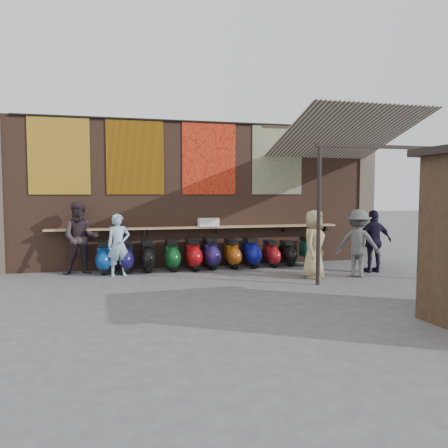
{
  "coord_description": "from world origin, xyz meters",
  "views": [
    {
      "loc": [
        -2.23,
        -9.38,
        2.03
      ],
      "look_at": [
        0.4,
        1.2,
        1.26
      ],
      "focal_mm": 35.0,
      "sensor_mm": 36.0,
      "label": 1
    }
  ],
  "objects_px": {
    "scooter_stool_0": "(104,257)",
    "scooter_stool_3": "(172,255)",
    "scooter_stool_1": "(126,257)",
    "scooter_stool_7": "(251,252)",
    "scooter_stool_6": "(232,254)",
    "diner_left": "(119,245)",
    "scooter_stool_9": "(287,253)",
    "scooter_stool_4": "(193,254)",
    "scooter_stool_2": "(147,256)",
    "shelf_box": "(208,222)",
    "shopper_grey": "(358,243)",
    "scooter_stool_5": "(211,253)",
    "shopper_tan": "(314,244)",
    "scooter_stool_8": "(271,254)",
    "shopper_navy": "(374,241)",
    "scooter_stool_10": "(309,251)",
    "diner_right": "(81,238)"
  },
  "relations": [
    {
      "from": "scooter_stool_0",
      "to": "scooter_stool_3",
      "type": "height_order",
      "value": "scooter_stool_0"
    },
    {
      "from": "scooter_stool_1",
      "to": "scooter_stool_7",
      "type": "distance_m",
      "value": 3.36
    },
    {
      "from": "scooter_stool_6",
      "to": "diner_left",
      "type": "xyz_separation_m",
      "value": [
        -3.01,
        -0.47,
        0.38
      ]
    },
    {
      "from": "scooter_stool_1",
      "to": "scooter_stool_9",
      "type": "xyz_separation_m",
      "value": [
        4.45,
        -0.01,
        -0.06
      ]
    },
    {
      "from": "scooter_stool_4",
      "to": "scooter_stool_6",
      "type": "xyz_separation_m",
      "value": [
        1.09,
        0.03,
        -0.03
      ]
    },
    {
      "from": "scooter_stool_2",
      "to": "scooter_stool_9",
      "type": "xyz_separation_m",
      "value": [
        3.9,
        -0.01,
        -0.05
      ]
    },
    {
      "from": "scooter_stool_6",
      "to": "shelf_box",
      "type": "bearing_deg",
      "value": 154.96
    },
    {
      "from": "scooter_stool_1",
      "to": "shopper_grey",
      "type": "distance_m",
      "value": 5.83
    },
    {
      "from": "scooter_stool_0",
      "to": "scooter_stool_4",
      "type": "xyz_separation_m",
      "value": [
        2.28,
        -0.02,
        0.01
      ]
    },
    {
      "from": "scooter_stool_9",
      "to": "scooter_stool_0",
      "type": "bearing_deg",
      "value": -179.8
    },
    {
      "from": "shelf_box",
      "to": "scooter_stool_2",
      "type": "distance_m",
      "value": 1.9
    },
    {
      "from": "scooter_stool_4",
      "to": "diner_left",
      "type": "bearing_deg",
      "value": -167.29
    },
    {
      "from": "diner_left",
      "to": "shopper_grey",
      "type": "xyz_separation_m",
      "value": [
        5.64,
        -1.52,
        0.06
      ]
    },
    {
      "from": "scooter_stool_5",
      "to": "shopper_tan",
      "type": "relative_size",
      "value": 0.53
    },
    {
      "from": "shelf_box",
      "to": "shopper_grey",
      "type": "bearing_deg",
      "value": -34.97
    },
    {
      "from": "diner_left",
      "to": "scooter_stool_8",
      "type": "bearing_deg",
      "value": -6.72
    },
    {
      "from": "scooter_stool_4",
      "to": "shopper_navy",
      "type": "relative_size",
      "value": 0.54
    },
    {
      "from": "scooter_stool_0",
      "to": "scooter_stool_3",
      "type": "distance_m",
      "value": 1.72
    },
    {
      "from": "scooter_stool_8",
      "to": "scooter_stool_5",
      "type": "bearing_deg",
      "value": 178.89
    },
    {
      "from": "scooter_stool_3",
      "to": "scooter_stool_9",
      "type": "bearing_deg",
      "value": 0.06
    },
    {
      "from": "scooter_stool_9",
      "to": "scooter_stool_10",
      "type": "height_order",
      "value": "scooter_stool_10"
    },
    {
      "from": "scooter_stool_7",
      "to": "scooter_stool_9",
      "type": "bearing_deg",
      "value": 1.6
    },
    {
      "from": "scooter_stool_5",
      "to": "scooter_stool_10",
      "type": "relative_size",
      "value": 1.04
    },
    {
      "from": "scooter_stool_2",
      "to": "scooter_stool_8",
      "type": "xyz_separation_m",
      "value": [
        3.4,
        -0.03,
        -0.04
      ]
    },
    {
      "from": "scooter_stool_10",
      "to": "diner_left",
      "type": "xyz_separation_m",
      "value": [
        -5.27,
        -0.43,
        0.37
      ]
    },
    {
      "from": "shelf_box",
      "to": "scooter_stool_5",
      "type": "distance_m",
      "value": 0.87
    },
    {
      "from": "shelf_box",
      "to": "scooter_stool_7",
      "type": "xyz_separation_m",
      "value": [
        1.13,
        -0.3,
        -0.83
      ]
    },
    {
      "from": "scooter_stool_0",
      "to": "diner_left",
      "type": "height_order",
      "value": "diner_left"
    },
    {
      "from": "shelf_box",
      "to": "scooter_stool_6",
      "type": "xyz_separation_m",
      "value": [
        0.6,
        -0.28,
        -0.85
      ]
    },
    {
      "from": "scooter_stool_5",
      "to": "scooter_stool_0",
      "type": "bearing_deg",
      "value": -179.54
    },
    {
      "from": "scooter_stool_7",
      "to": "scooter_stool_9",
      "type": "relative_size",
      "value": 1.18
    },
    {
      "from": "scooter_stool_2",
      "to": "diner_left",
      "type": "relative_size",
      "value": 0.55
    },
    {
      "from": "scooter_stool_3",
      "to": "scooter_stool_5",
      "type": "bearing_deg",
      "value": 0.49
    },
    {
      "from": "shopper_tan",
      "to": "scooter_stool_0",
      "type": "bearing_deg",
      "value": 111.82
    },
    {
      "from": "shopper_navy",
      "to": "scooter_stool_1",
      "type": "bearing_deg",
      "value": -9.62
    },
    {
      "from": "scooter_stool_8",
      "to": "diner_left",
      "type": "distance_m",
      "value": 4.17
    },
    {
      "from": "scooter_stool_2",
      "to": "shopper_navy",
      "type": "xyz_separation_m",
      "value": [
        5.64,
        -1.55,
        0.41
      ]
    },
    {
      "from": "scooter_stool_4",
      "to": "diner_right",
      "type": "xyz_separation_m",
      "value": [
        -2.84,
        0.01,
        0.5
      ]
    },
    {
      "from": "scooter_stool_4",
      "to": "shelf_box",
      "type": "bearing_deg",
      "value": 32.48
    },
    {
      "from": "shelf_box",
      "to": "scooter_stool_10",
      "type": "distance_m",
      "value": 3.0
    },
    {
      "from": "scooter_stool_5",
      "to": "shopper_grey",
      "type": "height_order",
      "value": "shopper_grey"
    },
    {
      "from": "scooter_stool_9",
      "to": "scooter_stool_10",
      "type": "bearing_deg",
      "value": -3.77
    },
    {
      "from": "scooter_stool_3",
      "to": "scooter_stool_5",
      "type": "distance_m",
      "value": 1.05
    },
    {
      "from": "scooter_stool_2",
      "to": "shopper_grey",
      "type": "xyz_separation_m",
      "value": [
        4.92,
        -1.99,
        0.42
      ]
    },
    {
      "from": "diner_left",
      "to": "shopper_grey",
      "type": "relative_size",
      "value": 0.93
    },
    {
      "from": "shopper_tan",
      "to": "scooter_stool_5",
      "type": "bearing_deg",
      "value": 90.96
    },
    {
      "from": "shelf_box",
      "to": "diner_right",
      "type": "distance_m",
      "value": 3.36
    },
    {
      "from": "diner_left",
      "to": "scooter_stool_6",
      "type": "bearing_deg",
      "value": -4.03
    },
    {
      "from": "scooter_stool_0",
      "to": "scooter_stool_9",
      "type": "xyz_separation_m",
      "value": [
        4.99,
        0.02,
        -0.07
      ]
    },
    {
      "from": "scooter_stool_9",
      "to": "diner_right",
      "type": "relative_size",
      "value": 0.4
    }
  ]
}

